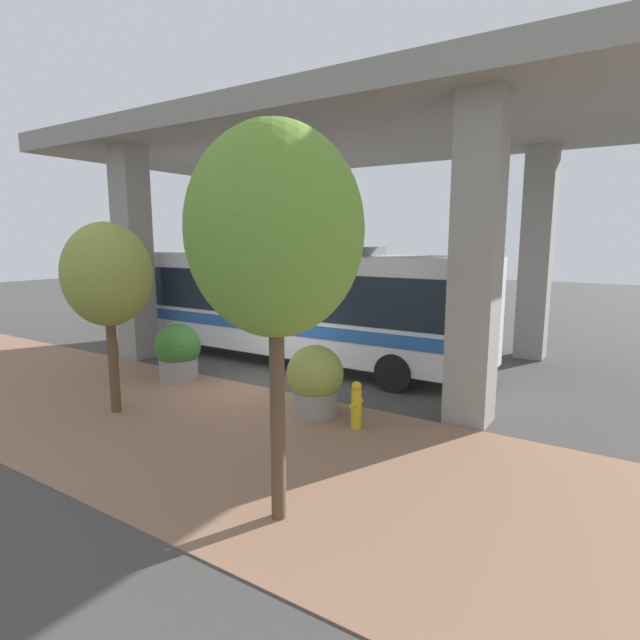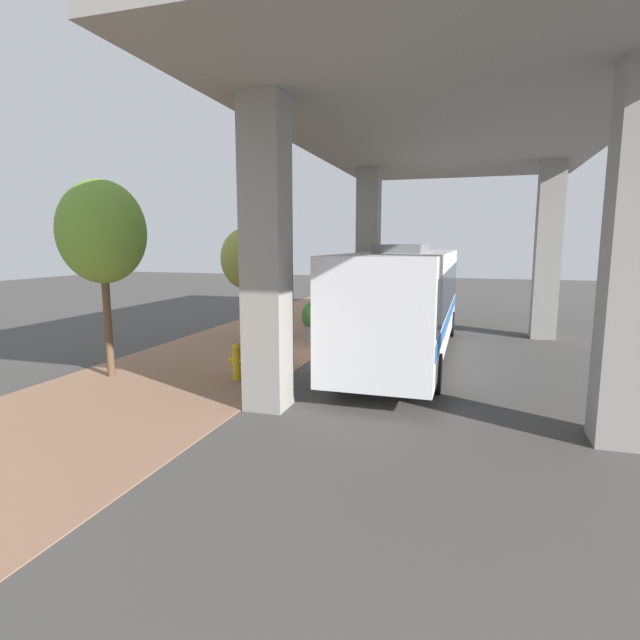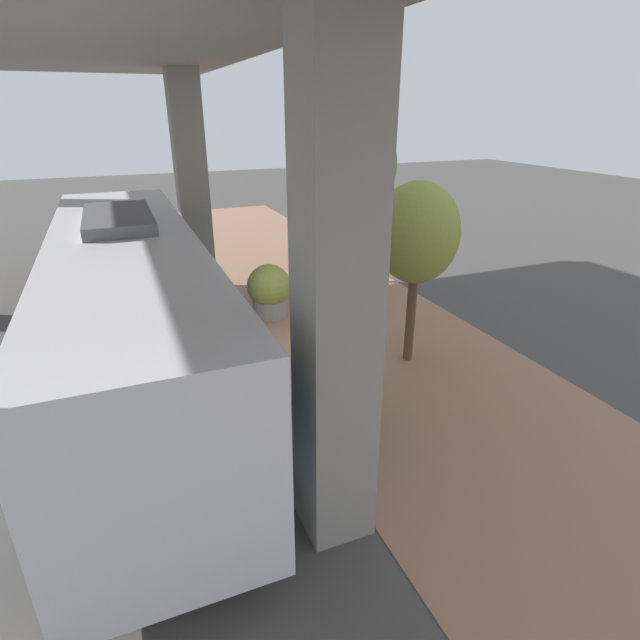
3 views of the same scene
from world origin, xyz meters
name	(u,v)px [view 2 (image 2 of 3)]	position (x,y,z in m)	size (l,w,h in m)	color
ground_plane	(319,355)	(0.00, 0.00, 0.00)	(80.00, 80.00, 0.00)	#474442
sidewalk_strip	(237,349)	(-3.00, 0.00, 0.01)	(6.00, 40.00, 0.02)	#936B51
overpass	(450,148)	(4.00, 0.00, 6.42)	(9.40, 18.94, 7.34)	gray
bus	(407,297)	(2.78, 0.59, 1.98)	(2.78, 11.81, 3.65)	silver
fire_hydrant	(236,362)	(-1.21, -3.64, 0.51)	(0.45, 0.22, 1.01)	gold
planter_front	(318,321)	(-0.72, 2.19, 0.80)	(1.24, 1.24, 1.59)	gray
planter_middle	(263,344)	(-0.95, -2.47, 0.80)	(1.27, 1.27, 1.58)	gray
street_tree_near	(246,259)	(-3.25, 1.41, 3.09)	(1.88, 1.88, 4.25)	brown
street_tree_far	(102,233)	(-4.74, -4.33, 3.96)	(2.30, 2.30, 5.36)	brown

